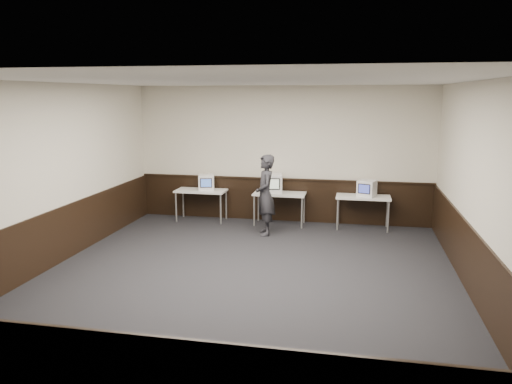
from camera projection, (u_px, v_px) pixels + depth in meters
floor at (246, 279)px, 8.23m from camera, size 8.00×8.00×0.00m
ceiling at (245, 81)px, 7.61m from camera, size 8.00×8.00×0.00m
back_wall at (282, 154)px, 11.77m from camera, size 7.00×0.00×7.00m
front_wall at (139, 268)px, 4.07m from camera, size 7.00×0.00×7.00m
left_wall at (48, 177)px, 8.60m from camera, size 0.00×8.00×8.00m
right_wall at (480, 192)px, 7.24m from camera, size 0.00×8.00×8.00m
wainscot_back at (282, 200)px, 11.96m from camera, size 6.98×0.04×1.00m
wainscot_left at (54, 238)px, 8.81m from camera, size 0.04×7.98×1.00m
wainscot_right at (473, 264)px, 7.46m from camera, size 0.04×7.98×1.00m
wainscot_rail at (282, 179)px, 11.84m from camera, size 6.98×0.06×0.04m
desk_left at (201, 193)px, 11.93m from camera, size 1.20×0.60×0.75m
desk_center at (280, 196)px, 11.56m from camera, size 1.20×0.60×0.75m
desk_right at (363, 199)px, 11.19m from camera, size 1.20×0.60×0.75m
emac_left at (206, 182)px, 11.88m from camera, size 0.45×0.47×0.37m
emac_center at (273, 183)px, 11.57m from camera, size 0.51×0.53×0.43m
emac_right at (367, 188)px, 11.13m from camera, size 0.47×0.48×0.37m
person at (265, 195)px, 10.69m from camera, size 0.59×0.73×1.74m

